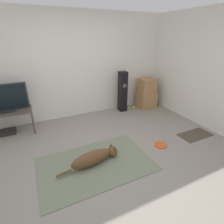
{
  "coord_description": "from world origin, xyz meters",
  "views": [
    {
      "loc": [
        -0.97,
        -2.25,
        1.99
      ],
      "look_at": [
        0.55,
        0.9,
        0.45
      ],
      "focal_mm": 28.0,
      "sensor_mm": 36.0,
      "label": 1
    }
  ],
  "objects_px": {
    "dog": "(95,157)",
    "tennis_ball_by_boxes": "(134,107)",
    "tv": "(4,99)",
    "frisbee": "(161,145)",
    "floor_speaker": "(123,92)",
    "tv_stand": "(8,115)",
    "tennis_ball_near_speaker": "(129,108)",
    "game_console": "(8,132)",
    "cardboard_box_upper": "(147,85)",
    "cardboard_box_lower": "(146,99)"
  },
  "relations": [
    {
      "from": "dog",
      "to": "cardboard_box_upper",
      "type": "height_order",
      "value": "cardboard_box_upper"
    },
    {
      "from": "cardboard_box_upper",
      "to": "tennis_ball_by_boxes",
      "type": "height_order",
      "value": "cardboard_box_upper"
    },
    {
      "from": "floor_speaker",
      "to": "tv_stand",
      "type": "relative_size",
      "value": 1.16
    },
    {
      "from": "dog",
      "to": "floor_speaker",
      "type": "distance_m",
      "value": 2.4
    },
    {
      "from": "dog",
      "to": "tv_stand",
      "type": "distance_m",
      "value": 2.18
    },
    {
      "from": "cardboard_box_lower",
      "to": "tennis_ball_near_speaker",
      "type": "height_order",
      "value": "cardboard_box_lower"
    },
    {
      "from": "frisbee",
      "to": "tv_stand",
      "type": "xyz_separation_m",
      "value": [
        -2.64,
        1.79,
        0.44
      ]
    },
    {
      "from": "tv",
      "to": "tennis_ball_near_speaker",
      "type": "height_order",
      "value": "tv"
    },
    {
      "from": "cardboard_box_upper",
      "to": "game_console",
      "type": "height_order",
      "value": "cardboard_box_upper"
    },
    {
      "from": "floor_speaker",
      "to": "tennis_ball_by_boxes",
      "type": "xyz_separation_m",
      "value": [
        0.38,
        -0.01,
        -0.52
      ]
    },
    {
      "from": "floor_speaker",
      "to": "cardboard_box_lower",
      "type": "bearing_deg",
      "value": -5.36
    },
    {
      "from": "frisbee",
      "to": "cardboard_box_upper",
      "type": "height_order",
      "value": "cardboard_box_upper"
    },
    {
      "from": "cardboard_box_upper",
      "to": "dog",
      "type": "bearing_deg",
      "value": -142.54
    },
    {
      "from": "cardboard_box_upper",
      "to": "tennis_ball_by_boxes",
      "type": "xyz_separation_m",
      "value": [
        -0.39,
        0.04,
        -0.63
      ]
    },
    {
      "from": "floor_speaker",
      "to": "tv",
      "type": "bearing_deg",
      "value": -178.19
    },
    {
      "from": "tv",
      "to": "cardboard_box_upper",
      "type": "bearing_deg",
      "value": 0.49
    },
    {
      "from": "tv",
      "to": "game_console",
      "type": "height_order",
      "value": "tv"
    },
    {
      "from": "dog",
      "to": "frisbee",
      "type": "bearing_deg",
      "value": -2.96
    },
    {
      "from": "frisbee",
      "to": "floor_speaker",
      "type": "bearing_deg",
      "value": 84.97
    },
    {
      "from": "cardboard_box_lower",
      "to": "tv_stand",
      "type": "height_order",
      "value": "tv_stand"
    },
    {
      "from": "dog",
      "to": "cardboard_box_lower",
      "type": "relative_size",
      "value": 2.08
    },
    {
      "from": "tennis_ball_by_boxes",
      "to": "game_console",
      "type": "distance_m",
      "value": 3.28
    },
    {
      "from": "frisbee",
      "to": "cardboard_box_upper",
      "type": "xyz_separation_m",
      "value": [
        0.94,
        1.83,
        0.65
      ]
    },
    {
      "from": "dog",
      "to": "tv",
      "type": "height_order",
      "value": "tv"
    },
    {
      "from": "frisbee",
      "to": "cardboard_box_upper",
      "type": "bearing_deg",
      "value": 62.72
    },
    {
      "from": "floor_speaker",
      "to": "tennis_ball_by_boxes",
      "type": "height_order",
      "value": "floor_speaker"
    },
    {
      "from": "cardboard_box_upper",
      "to": "tv",
      "type": "bearing_deg",
      "value": -179.51
    },
    {
      "from": "dog",
      "to": "tennis_ball_by_boxes",
      "type": "xyz_separation_m",
      "value": [
        1.9,
        1.8,
        -0.1
      ]
    },
    {
      "from": "tv_stand",
      "to": "tv",
      "type": "xyz_separation_m",
      "value": [
        -0.0,
        0.0,
        0.35
      ]
    },
    {
      "from": "tv",
      "to": "cardboard_box_lower",
      "type": "bearing_deg",
      "value": 0.26
    },
    {
      "from": "cardboard_box_lower",
      "to": "tv_stand",
      "type": "xyz_separation_m",
      "value": [
        -3.58,
        -0.02,
        0.22
      ]
    },
    {
      "from": "dog",
      "to": "tennis_ball_by_boxes",
      "type": "relative_size",
      "value": 16.44
    },
    {
      "from": "frisbee",
      "to": "game_console",
      "type": "height_order",
      "value": "game_console"
    },
    {
      "from": "frisbee",
      "to": "floor_speaker",
      "type": "height_order",
      "value": "floor_speaker"
    },
    {
      "from": "frisbee",
      "to": "tv",
      "type": "xyz_separation_m",
      "value": [
        -2.64,
        1.8,
        0.8
      ]
    },
    {
      "from": "cardboard_box_lower",
      "to": "floor_speaker",
      "type": "bearing_deg",
      "value": 174.64
    },
    {
      "from": "frisbee",
      "to": "tv_stand",
      "type": "relative_size",
      "value": 0.25
    },
    {
      "from": "dog",
      "to": "tennis_ball_near_speaker",
      "type": "bearing_deg",
      "value": 45.73
    },
    {
      "from": "floor_speaker",
      "to": "dog",
      "type": "bearing_deg",
      "value": -129.9
    },
    {
      "from": "tennis_ball_near_speaker",
      "to": "dog",
      "type": "bearing_deg",
      "value": -134.27
    },
    {
      "from": "floor_speaker",
      "to": "tv",
      "type": "distance_m",
      "value": 2.82
    },
    {
      "from": "tennis_ball_near_speaker",
      "to": "game_console",
      "type": "bearing_deg",
      "value": -179.65
    },
    {
      "from": "cardboard_box_lower",
      "to": "tennis_ball_near_speaker",
      "type": "xyz_separation_m",
      "value": [
        -0.56,
        0.03,
        -0.2
      ]
    },
    {
      "from": "tv_stand",
      "to": "frisbee",
      "type": "bearing_deg",
      "value": -34.16
    },
    {
      "from": "tv",
      "to": "tv_stand",
      "type": "bearing_deg",
      "value": -90.0
    },
    {
      "from": "frisbee",
      "to": "tv",
      "type": "distance_m",
      "value": 3.29
    },
    {
      "from": "cardboard_box_upper",
      "to": "game_console",
      "type": "relative_size",
      "value": 1.38
    },
    {
      "from": "tv",
      "to": "tennis_ball_by_boxes",
      "type": "distance_m",
      "value": 3.29
    },
    {
      "from": "dog",
      "to": "tennis_ball_near_speaker",
      "type": "relative_size",
      "value": 16.44
    },
    {
      "from": "floor_speaker",
      "to": "tv",
      "type": "height_order",
      "value": "floor_speaker"
    }
  ]
}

